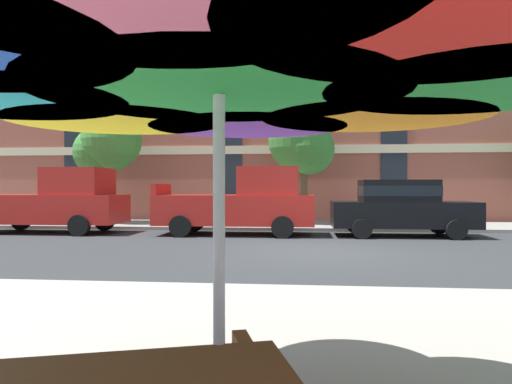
{
  "coord_description": "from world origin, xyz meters",
  "views": [
    {
      "loc": [
        -0.39,
        -11.25,
        1.54
      ],
      "look_at": [
        -1.81,
        3.2,
        1.4
      ],
      "focal_mm": 32.49,
      "sensor_mm": 36.0,
      "label": 1
    }
  ],
  "objects_px": {
    "street_tree_middle": "(303,145)",
    "patio_umbrella": "(219,42)",
    "pickup_red": "(55,203)",
    "pickup_red_midblock": "(242,203)",
    "sedan_black": "(401,206)",
    "street_tree_left": "(107,147)"
  },
  "relations": [
    {
      "from": "patio_umbrella",
      "to": "pickup_red_midblock",
      "type": "bearing_deg",
      "value": 96.75
    },
    {
      "from": "pickup_red",
      "to": "pickup_red_midblock",
      "type": "height_order",
      "value": "same"
    },
    {
      "from": "pickup_red",
      "to": "patio_umbrella",
      "type": "bearing_deg",
      "value": -58.01
    },
    {
      "from": "sedan_black",
      "to": "street_tree_middle",
      "type": "distance_m",
      "value": 5.19
    },
    {
      "from": "pickup_red",
      "to": "street_tree_left",
      "type": "relative_size",
      "value": 1.09
    },
    {
      "from": "patio_umbrella",
      "to": "sedan_black",
      "type": "bearing_deg",
      "value": 74.49
    },
    {
      "from": "sedan_black",
      "to": "patio_umbrella",
      "type": "bearing_deg",
      "value": -105.51
    },
    {
      "from": "street_tree_middle",
      "to": "patio_umbrella",
      "type": "relative_size",
      "value": 1.17
    },
    {
      "from": "sedan_black",
      "to": "street_tree_left",
      "type": "bearing_deg",
      "value": 163.7
    },
    {
      "from": "street_tree_middle",
      "to": "patio_umbrella",
      "type": "xyz_separation_m",
      "value": [
        -0.47,
        -16.21,
        -0.99
      ]
    },
    {
      "from": "sedan_black",
      "to": "patio_umbrella",
      "type": "distance_m",
      "value": 13.24
    },
    {
      "from": "pickup_red_midblock",
      "to": "patio_umbrella",
      "type": "bearing_deg",
      "value": -83.25
    },
    {
      "from": "pickup_red",
      "to": "sedan_black",
      "type": "xyz_separation_m",
      "value": [
        11.46,
        -0.0,
        -0.08
      ]
    },
    {
      "from": "pickup_red_midblock",
      "to": "patio_umbrella",
      "type": "distance_m",
      "value": 12.85
    },
    {
      "from": "pickup_red_midblock",
      "to": "street_tree_left",
      "type": "distance_m",
      "value": 7.13
    },
    {
      "from": "sedan_black",
      "to": "street_tree_middle",
      "type": "xyz_separation_m",
      "value": [
        -3.05,
        3.51,
        2.3
      ]
    },
    {
      "from": "sedan_black",
      "to": "patio_umbrella",
      "type": "relative_size",
      "value": 1.11
    },
    {
      "from": "sedan_black",
      "to": "street_tree_middle",
      "type": "bearing_deg",
      "value": 131.0
    },
    {
      "from": "pickup_red_midblock",
      "to": "street_tree_middle",
      "type": "xyz_separation_m",
      "value": [
        1.98,
        3.51,
        2.22
      ]
    },
    {
      "from": "street_tree_left",
      "to": "patio_umbrella",
      "type": "xyz_separation_m",
      "value": [
        7.49,
        -15.92,
        -0.94
      ]
    },
    {
      "from": "pickup_red",
      "to": "street_tree_middle",
      "type": "bearing_deg",
      "value": 22.66
    },
    {
      "from": "pickup_red_midblock",
      "to": "patio_umbrella",
      "type": "xyz_separation_m",
      "value": [
        1.5,
        -12.7,
        1.23
      ]
    }
  ]
}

